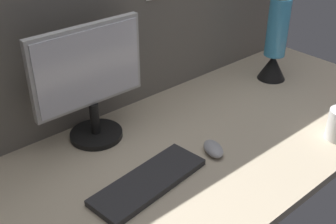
% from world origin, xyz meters
% --- Properties ---
extents(ground_plane, '(1.80, 0.80, 0.03)m').
position_xyz_m(ground_plane, '(0.00, 0.00, -0.01)').
color(ground_plane, tan).
extents(cubicle_wall_back, '(1.80, 0.06, 0.63)m').
position_xyz_m(cubicle_wall_back, '(0.00, 0.37, 0.32)').
color(cubicle_wall_back, slate).
rests_on(cubicle_wall_back, ground_plane).
extents(monitor, '(0.39, 0.18, 0.40)m').
position_xyz_m(monitor, '(-0.29, 0.25, 0.22)').
color(monitor, black).
rests_on(monitor, ground_plane).
extents(keyboard, '(0.38, 0.17, 0.02)m').
position_xyz_m(keyboard, '(-0.31, -0.07, 0.01)').
color(keyboard, '#262628').
rests_on(keyboard, ground_plane).
extents(mouse, '(0.09, 0.11, 0.03)m').
position_xyz_m(mouse, '(-0.05, -0.09, 0.02)').
color(mouse, '#99999E').
rests_on(mouse, ground_plane).
extents(lava_lamp, '(0.12, 0.12, 0.40)m').
position_xyz_m(lava_lamp, '(0.54, 0.13, 0.17)').
color(lava_lamp, black).
rests_on(lava_lamp, ground_plane).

